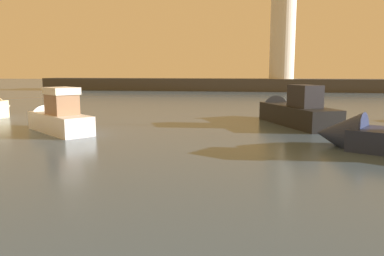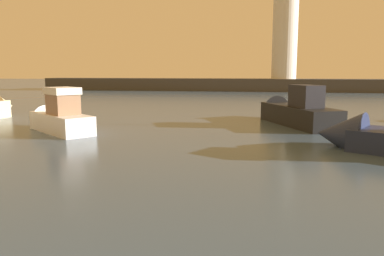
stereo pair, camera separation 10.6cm
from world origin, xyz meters
TOP-DOWN VIEW (x-y plane):
  - ground_plane at (0.00, 30.47)m, footprint 220.00×220.00m
  - breakwater at (0.00, 60.93)m, footprint 72.23×4.60m
  - lighthouse at (4.01, 60.93)m, footprint 3.81×3.81m
  - motorboat_2 at (-9.24, 17.42)m, footprint 5.63×4.76m
  - motorboat_6 at (3.27, 23.04)m, footprint 5.07×7.87m

SIDE VIEW (x-z plane):
  - ground_plane at x=0.00m, z-range 0.00..0.00m
  - motorboat_6 at x=3.27m, z-range -0.61..2.10m
  - motorboat_2 at x=-9.24m, z-range -0.54..2.05m
  - breakwater at x=0.00m, z-range 0.00..1.95m
  - lighthouse at x=4.01m, z-range 1.50..18.71m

